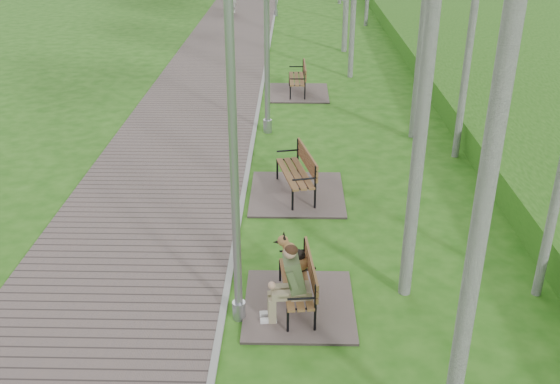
{
  "coord_description": "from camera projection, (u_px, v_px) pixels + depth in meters",
  "views": [
    {
      "loc": [
        1.0,
        -4.31,
        5.55
      ],
      "look_at": [
        0.79,
        5.18,
        0.99
      ],
      "focal_mm": 40.0,
      "sensor_mm": 36.0,
      "label": 1
    }
  ],
  "objects": [
    {
      "name": "lamp_post_near",
      "position": [
        234.0,
        175.0,
        8.03
      ],
      "size": [
        0.19,
        0.19,
        4.88
      ],
      "color": "#929599",
      "rests_on": "ground"
    },
    {
      "name": "kerb",
      "position": [
        270.0,
        42.0,
        25.67
      ],
      "size": [
        0.1,
        67.0,
        0.05
      ],
      "primitive_type": "cube",
      "color": "#999993",
      "rests_on": "ground"
    },
    {
      "name": "bench_third",
      "position": [
        297.0,
        87.0,
        19.03
      ],
      "size": [
        1.84,
        2.05,
        1.13
      ],
      "color": "#6A5A56",
      "rests_on": "ground"
    },
    {
      "name": "lamp_post_second",
      "position": [
        267.0,
        25.0,
        14.86
      ],
      "size": [
        0.22,
        0.22,
        5.79
      ],
      "color": "#929599",
      "rests_on": "ground"
    },
    {
      "name": "walkway",
      "position": [
        228.0,
        42.0,
        25.71
      ],
      "size": [
        3.5,
        67.0,
        0.04
      ],
      "primitive_type": "cube",
      "color": "#6A5A56",
      "rests_on": "ground"
    },
    {
      "name": "bench_main",
      "position": [
        293.0,
        285.0,
        9.07
      ],
      "size": [
        1.62,
        1.81,
        1.42
      ],
      "color": "#6A5A56",
      "rests_on": "ground"
    },
    {
      "name": "bench_second",
      "position": [
        295.0,
        185.0,
        12.62
      ],
      "size": [
        1.89,
        2.11,
        1.16
      ],
      "color": "#6A5A56",
      "rests_on": "ground"
    }
  ]
}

